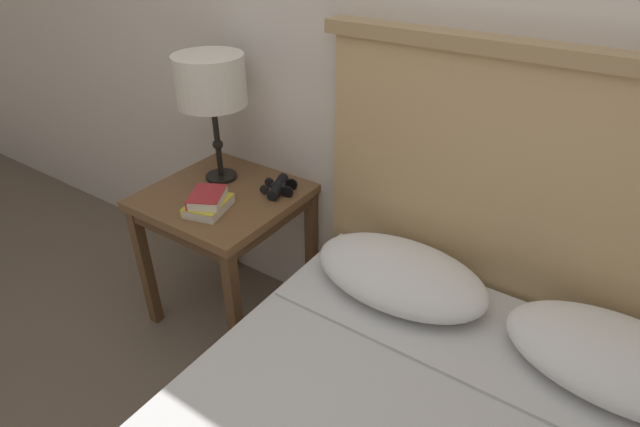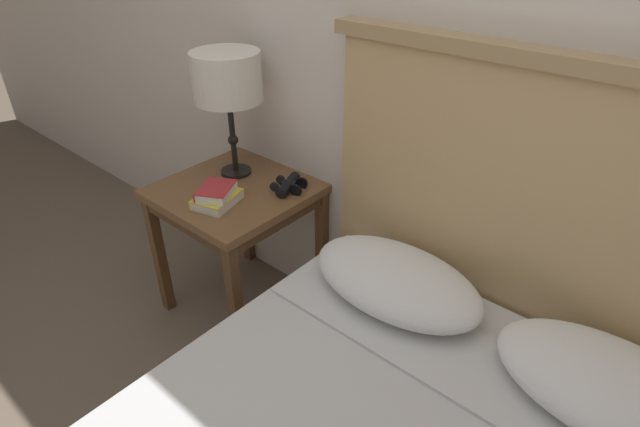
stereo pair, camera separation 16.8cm
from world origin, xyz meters
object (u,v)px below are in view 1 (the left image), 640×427
Objects in this scene: book_on_nightstand at (208,206)px; book_stacked_on_top at (207,197)px; nightstand at (225,210)px; binoculars_pair at (278,187)px; table_lamp at (211,83)px.

book_stacked_on_top is at bearing -41.88° from book_on_nightstand.
nightstand is 3.01× the size of book_on_nightstand.
binoculars_pair is at bearing 35.07° from nightstand.
book_stacked_on_top is at bearing -57.13° from table_lamp.
binoculars_pair is (0.13, 0.26, 0.00)m from book_on_nightstand.
nightstand is 0.17m from book_on_nightstand.
book_on_nightstand reaches higher than nightstand.
book_stacked_on_top is at bearing -69.28° from nightstand.
table_lamp is at bearing 136.21° from nightstand.
binoculars_pair is at bearing 62.81° from book_on_nightstand.
table_lamp is 0.48m from binoculars_pair.
table_lamp reaches higher than nightstand.
binoculars_pair is (0.13, 0.26, -0.03)m from book_stacked_on_top.
book_stacked_on_top reaches higher than binoculars_pair.
book_stacked_on_top is (0.00, -0.00, 0.04)m from book_on_nightstand.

